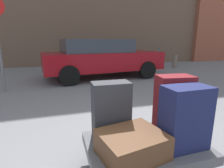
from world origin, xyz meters
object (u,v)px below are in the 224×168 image
at_px(suitcase_brown_front_left, 132,144).
at_px(suitcase_charcoal_rear_left, 111,110).
at_px(parked_car, 101,57).
at_px(bollard_kerb_mid, 151,62).
at_px(suitcase_maroon_stacked_top, 173,105).
at_px(bollard_kerb_far, 175,61).
at_px(bicycle_leaning, 153,58).
at_px(bollard_kerb_near, 128,63).
at_px(suitcase_navy_center, 185,118).
at_px(luggage_cart, 145,149).

distance_m(suitcase_brown_front_left, suitcase_charcoal_rear_left, 0.44).
height_order(parked_car, bollard_kerb_mid, parked_car).
xyz_separation_m(suitcase_maroon_stacked_top, bollard_kerb_far, (4.64, 6.49, -0.34)).
bearing_deg(bollard_kerb_far, bicycle_leaning, 105.54).
height_order(suitcase_maroon_stacked_top, bollard_kerb_near, suitcase_maroon_stacked_top).
xyz_separation_m(suitcase_brown_front_left, suitcase_navy_center, (0.54, -0.01, 0.20)).
height_order(bicycle_leaning, bollard_kerb_far, bicycle_leaning).
relative_size(suitcase_maroon_stacked_top, suitcase_navy_center, 1.08).
xyz_separation_m(suitcase_brown_front_left, suitcase_charcoal_rear_left, (-0.08, 0.39, 0.19)).
height_order(parked_car, bollard_kerb_near, parked_car).
height_order(suitcase_navy_center, bicycle_leaning, bicycle_leaning).
xyz_separation_m(suitcase_brown_front_left, bollard_kerb_near, (2.64, 6.75, -0.12)).
relative_size(parked_car, bollard_kerb_mid, 6.82).
bearing_deg(suitcase_charcoal_rear_left, suitcase_navy_center, -31.65).
height_order(suitcase_charcoal_rear_left, parked_car, parked_car).
xyz_separation_m(suitcase_maroon_stacked_top, suitcase_charcoal_rear_left, (-0.68, 0.12, -0.03)).
relative_size(suitcase_navy_center, bollard_kerb_mid, 0.94).
height_order(luggage_cart, bicycle_leaning, bicycle_leaning).
bearing_deg(suitcase_navy_center, suitcase_maroon_stacked_top, 76.56).
bearing_deg(luggage_cart, bollard_kerb_far, 52.74).
bearing_deg(suitcase_charcoal_rear_left, bicycle_leaning, 59.33).
bearing_deg(bollard_kerb_near, bollard_kerb_far, 0.00).
xyz_separation_m(bicycle_leaning, bollard_kerb_near, (-2.17, -1.55, -0.04)).
xyz_separation_m(suitcase_maroon_stacked_top, suitcase_brown_front_left, (-0.60, -0.26, -0.22)).
bearing_deg(luggage_cart, bicycle_leaning, 60.61).
bearing_deg(bicycle_leaning, suitcase_charcoal_rear_left, -121.70).
relative_size(bollard_kerb_mid, bollard_kerb_far, 1.00).
bearing_deg(bollard_kerb_mid, bicycle_leaning, 58.43).
relative_size(suitcase_maroon_stacked_top, parked_car, 0.15).
distance_m(suitcase_navy_center, bollard_kerb_far, 8.24).
xyz_separation_m(bollard_kerb_mid, bollard_kerb_far, (1.38, 0.00, 0.00)).
xyz_separation_m(suitcase_navy_center, bollard_kerb_near, (2.09, 6.76, -0.32)).
bearing_deg(bollard_kerb_mid, suitcase_charcoal_rear_left, -121.73).
bearing_deg(suitcase_brown_front_left, bicycle_leaning, 49.05).
height_order(suitcase_brown_front_left, bollard_kerb_far, bollard_kerb_far).
bearing_deg(suitcase_maroon_stacked_top, bicycle_leaning, 69.69).
bearing_deg(luggage_cart, suitcase_maroon_stacked_top, 15.64).
xyz_separation_m(suitcase_brown_front_left, bollard_kerb_mid, (3.85, 6.75, -0.12)).
bearing_deg(bollard_kerb_near, suitcase_brown_front_left, -111.33).
height_order(suitcase_charcoal_rear_left, bicycle_leaning, bicycle_leaning).
xyz_separation_m(suitcase_maroon_stacked_top, bollard_kerb_mid, (3.25, 6.49, -0.34)).
distance_m(luggage_cart, bollard_kerb_far, 8.29).
bearing_deg(suitcase_navy_center, bicycle_leaning, 61.18).
bearing_deg(luggage_cart, parked_car, 81.67).
height_order(bollard_kerb_mid, bollard_kerb_far, same).
relative_size(luggage_cart, parked_car, 0.27).
distance_m(suitcase_brown_front_left, parked_car, 5.40).
bearing_deg(suitcase_brown_front_left, suitcase_maroon_stacked_top, 12.74).
height_order(suitcase_navy_center, parked_car, parked_car).
bearing_deg(suitcase_charcoal_rear_left, luggage_cart, -36.79).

